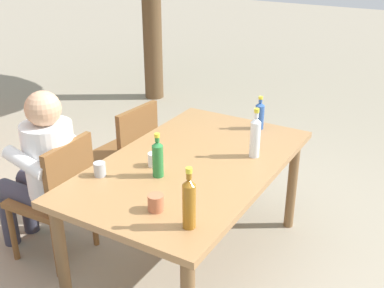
{
  "coord_description": "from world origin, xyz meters",
  "views": [
    {
      "loc": [
        -2.22,
        -1.3,
        2.06
      ],
      "look_at": [
        0.0,
        0.0,
        0.88
      ],
      "focal_mm": 44.25,
      "sensor_mm": 36.0,
      "label": 1
    }
  ],
  "objects_px": {
    "bottle_green": "(158,158)",
    "chair_far_left": "(59,193)",
    "chair_far_right": "(127,152)",
    "bottle_amber": "(189,202)",
    "dining_table": "(192,175)",
    "person_in_white_shirt": "(43,167)",
    "cup_steel": "(100,169)",
    "cup_white": "(154,160)",
    "cup_terracotta": "(156,203)",
    "bottle_clear": "(255,136)",
    "bottle_blue": "(260,115)"
  },
  "relations": [
    {
      "from": "chair_far_right",
      "to": "cup_steel",
      "type": "xyz_separation_m",
      "value": [
        -0.78,
        -0.42,
        0.31
      ]
    },
    {
      "from": "chair_far_right",
      "to": "cup_steel",
      "type": "height_order",
      "value": "chair_far_right"
    },
    {
      "from": "chair_far_left",
      "to": "bottle_clear",
      "type": "distance_m",
      "value": 1.32
    },
    {
      "from": "chair_far_left",
      "to": "cup_terracotta",
      "type": "xyz_separation_m",
      "value": [
        -0.19,
        -0.91,
        0.31
      ]
    },
    {
      "from": "chair_far_left",
      "to": "dining_table",
      "type": "bearing_deg",
      "value": -65.12
    },
    {
      "from": "chair_far_right",
      "to": "bottle_amber",
      "type": "relative_size",
      "value": 2.74
    },
    {
      "from": "dining_table",
      "to": "cup_steel",
      "type": "distance_m",
      "value": 0.57
    },
    {
      "from": "chair_far_right",
      "to": "cup_terracotta",
      "type": "bearing_deg",
      "value": -135.49
    },
    {
      "from": "chair_far_right",
      "to": "bottle_green",
      "type": "distance_m",
      "value": 1.02
    },
    {
      "from": "chair_far_left",
      "to": "person_in_white_shirt",
      "type": "bearing_deg",
      "value": 91.95
    },
    {
      "from": "dining_table",
      "to": "bottle_blue",
      "type": "relative_size",
      "value": 6.88
    },
    {
      "from": "bottle_amber",
      "to": "dining_table",
      "type": "bearing_deg",
      "value": 29.18
    },
    {
      "from": "dining_table",
      "to": "cup_terracotta",
      "type": "relative_size",
      "value": 19.02
    },
    {
      "from": "chair_far_right",
      "to": "bottle_green",
      "type": "bearing_deg",
      "value": -130.81
    },
    {
      "from": "bottle_clear",
      "to": "bottle_green",
      "type": "xyz_separation_m",
      "value": [
        -0.52,
        0.37,
        -0.02
      ]
    },
    {
      "from": "person_in_white_shirt",
      "to": "cup_white",
      "type": "height_order",
      "value": "person_in_white_shirt"
    },
    {
      "from": "bottle_clear",
      "to": "chair_far_right",
      "type": "bearing_deg",
      "value": 84.66
    },
    {
      "from": "bottle_amber",
      "to": "chair_far_left",
      "type": "bearing_deg",
      "value": 78.23
    },
    {
      "from": "cup_steel",
      "to": "dining_table",
      "type": "bearing_deg",
      "value": -41.34
    },
    {
      "from": "bottle_clear",
      "to": "cup_white",
      "type": "xyz_separation_m",
      "value": [
        -0.42,
        0.47,
        -0.1
      ]
    },
    {
      "from": "dining_table",
      "to": "bottle_blue",
      "type": "bearing_deg",
      "value": -11.6
    },
    {
      "from": "bottle_clear",
      "to": "cup_steel",
      "type": "xyz_separation_m",
      "value": [
        -0.68,
        0.66,
        -0.1
      ]
    },
    {
      "from": "bottle_blue",
      "to": "cup_steel",
      "type": "height_order",
      "value": "bottle_blue"
    },
    {
      "from": "chair_far_left",
      "to": "chair_far_right",
      "type": "height_order",
      "value": "same"
    },
    {
      "from": "bottle_amber",
      "to": "bottle_blue",
      "type": "height_order",
      "value": "bottle_amber"
    },
    {
      "from": "bottle_clear",
      "to": "dining_table",
      "type": "bearing_deg",
      "value": 131.61
    },
    {
      "from": "person_in_white_shirt",
      "to": "bottle_green",
      "type": "relative_size",
      "value": 4.44
    },
    {
      "from": "bottle_amber",
      "to": "cup_steel",
      "type": "xyz_separation_m",
      "value": [
        0.18,
        0.7,
        -0.1
      ]
    },
    {
      "from": "chair_far_right",
      "to": "bottle_green",
      "type": "height_order",
      "value": "bottle_green"
    },
    {
      "from": "bottle_green",
      "to": "cup_terracotta",
      "type": "relative_size",
      "value": 3.07
    },
    {
      "from": "person_in_white_shirt",
      "to": "bottle_amber",
      "type": "bearing_deg",
      "value": -100.59
    },
    {
      "from": "bottle_clear",
      "to": "bottle_green",
      "type": "height_order",
      "value": "bottle_clear"
    },
    {
      "from": "person_in_white_shirt",
      "to": "bottle_blue",
      "type": "relative_size",
      "value": 4.93
    },
    {
      "from": "chair_far_left",
      "to": "person_in_white_shirt",
      "type": "xyz_separation_m",
      "value": [
        -0.0,
        0.11,
        0.17
      ]
    },
    {
      "from": "bottle_green",
      "to": "bottle_blue",
      "type": "distance_m",
      "value": 0.98
    },
    {
      "from": "bottle_green",
      "to": "cup_steel",
      "type": "relative_size",
      "value": 3.22
    },
    {
      "from": "bottle_clear",
      "to": "bottle_amber",
      "type": "distance_m",
      "value": 0.87
    },
    {
      "from": "bottle_green",
      "to": "bottle_amber",
      "type": "bearing_deg",
      "value": -130.22
    },
    {
      "from": "chair_far_left",
      "to": "person_in_white_shirt",
      "type": "height_order",
      "value": "person_in_white_shirt"
    },
    {
      "from": "bottle_amber",
      "to": "cup_terracotta",
      "type": "height_order",
      "value": "bottle_amber"
    },
    {
      "from": "person_in_white_shirt",
      "to": "bottle_amber",
      "type": "height_order",
      "value": "person_in_white_shirt"
    },
    {
      "from": "dining_table",
      "to": "person_in_white_shirt",
      "type": "distance_m",
      "value": 0.97
    },
    {
      "from": "bottle_green",
      "to": "chair_far_left",
      "type": "bearing_deg",
      "value": 99.1
    },
    {
      "from": "chair_far_right",
      "to": "bottle_clear",
      "type": "distance_m",
      "value": 1.17
    },
    {
      "from": "bottle_green",
      "to": "bottle_amber",
      "type": "xyz_separation_m",
      "value": [
        -0.35,
        -0.41,
        0.02
      ]
    },
    {
      "from": "bottle_blue",
      "to": "dining_table",
      "type": "bearing_deg",
      "value": 168.4
    },
    {
      "from": "chair_far_left",
      "to": "chair_far_right",
      "type": "distance_m",
      "value": 0.73
    },
    {
      "from": "person_in_white_shirt",
      "to": "bottle_clear",
      "type": "relative_size",
      "value": 3.71
    },
    {
      "from": "chair_far_right",
      "to": "cup_terracotta",
      "type": "distance_m",
      "value": 1.33
    },
    {
      "from": "cup_white",
      "to": "cup_terracotta",
      "type": "height_order",
      "value": "cup_terracotta"
    }
  ]
}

